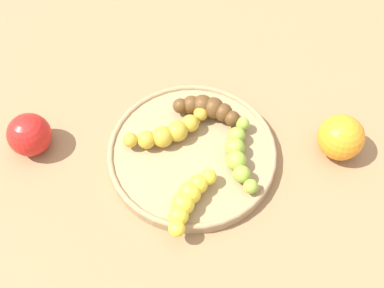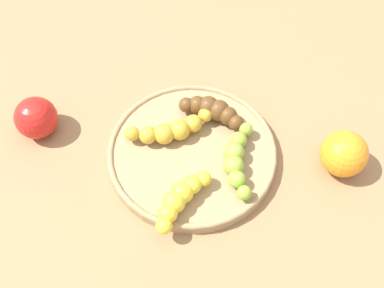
{
  "view_description": "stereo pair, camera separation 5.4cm",
  "coord_description": "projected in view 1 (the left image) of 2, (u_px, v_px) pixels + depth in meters",
  "views": [
    {
      "loc": [
        -0.36,
        0.22,
        0.67
      ],
      "look_at": [
        0.0,
        0.0,
        0.04
      ],
      "focal_mm": 44.2,
      "sensor_mm": 36.0,
      "label": 1
    },
    {
      "loc": [
        -0.38,
        0.17,
        0.67
      ],
      "look_at": [
        0.0,
        0.0,
        0.04
      ],
      "focal_mm": 44.2,
      "sensor_mm": 36.0,
      "label": 2
    }
  ],
  "objects": [
    {
      "name": "apple_red",
      "position": [
        29.0,
        135.0,
        0.77
      ],
      "size": [
        0.07,
        0.07,
        0.07
      ],
      "primitive_type": "sphere",
      "color": "red",
      "rests_on": "ground_plane"
    },
    {
      "name": "banana_yellow",
      "position": [
        188.0,
        199.0,
        0.71
      ],
      "size": [
        0.07,
        0.11,
        0.04
      ],
      "rotation": [
        0.0,
        0.0,
        0.52
      ],
      "color": "yellow",
      "rests_on": "fruit_bowl"
    },
    {
      "name": "banana_overripe",
      "position": [
        207.0,
        108.0,
        0.8
      ],
      "size": [
        0.09,
        0.09,
        0.04
      ],
      "rotation": [
        0.0,
        0.0,
        5.45
      ],
      "color": "#593819",
      "rests_on": "fruit_bowl"
    },
    {
      "name": "banana_green",
      "position": [
        239.0,
        154.0,
        0.75
      ],
      "size": [
        0.13,
        0.08,
        0.03
      ],
      "rotation": [
        0.0,
        0.0,
        1.07
      ],
      "color": "#8CAD38",
      "rests_on": "fruit_bowl"
    },
    {
      "name": "banana_spotted",
      "position": [
        169.0,
        132.0,
        0.78
      ],
      "size": [
        0.05,
        0.15,
        0.04
      ],
      "rotation": [
        0.0,
        0.0,
        3.03
      ],
      "color": "gold",
      "rests_on": "fruit_bowl"
    },
    {
      "name": "orange_fruit",
      "position": [
        341.0,
        137.0,
        0.77
      ],
      "size": [
        0.08,
        0.08,
        0.08
      ],
      "primitive_type": "sphere",
      "color": "orange",
      "rests_on": "ground_plane"
    },
    {
      "name": "fruit_bowl",
      "position": [
        192.0,
        153.0,
        0.78
      ],
      "size": [
        0.28,
        0.28,
        0.02
      ],
      "color": "#A08259",
      "rests_on": "ground_plane"
    },
    {
      "name": "ground_plane",
      "position": [
        192.0,
        156.0,
        0.79
      ],
      "size": [
        2.4,
        2.4,
        0.0
      ],
      "primitive_type": "plane",
      "color": "#936D47"
    }
  ]
}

